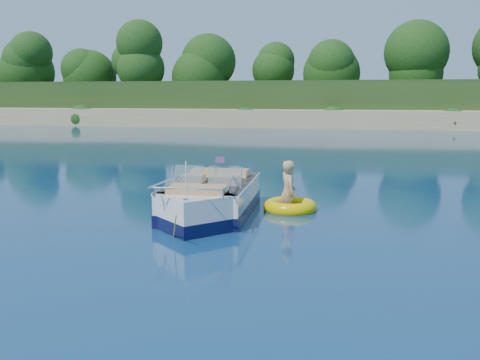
{
  "coord_description": "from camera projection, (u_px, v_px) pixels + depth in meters",
  "views": [
    {
      "loc": [
        2.35,
        -9.62,
        2.78
      ],
      "look_at": [
        -0.31,
        2.13,
        0.85
      ],
      "focal_mm": 40.0,
      "sensor_mm": 36.0,
      "label": 1
    }
  ],
  "objects": [
    {
      "name": "boy",
      "position": [
        287.0,
        209.0,
        13.09
      ],
      "size": [
        0.77,
        0.96,
        1.72
      ],
      "primitive_type": "imported",
      "rotation": [
        0.0,
        -0.17,
        2.08
      ],
      "color": "tan",
      "rests_on": "ground"
    },
    {
      "name": "shoreline",
      "position": [
        344.0,
        108.0,
        71.48
      ],
      "size": [
        170.0,
        59.0,
        6.0
      ],
      "color": "#9C7F5A",
      "rests_on": "ground"
    },
    {
      "name": "tow_tube",
      "position": [
        290.0,
        207.0,
        12.98
      ],
      "size": [
        1.53,
        1.53,
        0.34
      ],
      "rotation": [
        0.0,
        0.0,
        -0.21
      ],
      "color": "#ECC400",
      "rests_on": "ground"
    },
    {
      "name": "motorboat",
      "position": [
        209.0,
        202.0,
        12.31
      ],
      "size": [
        2.04,
        5.17,
        1.72
      ],
      "rotation": [
        0.0,
        0.0,
        0.06
      ],
      "color": "silver",
      "rests_on": "ground"
    },
    {
      "name": "treeline",
      "position": [
        337.0,
        64.0,
        48.83
      ],
      "size": [
        150.0,
        7.12,
        8.19
      ],
      "color": "black",
      "rests_on": "ground"
    },
    {
      "name": "ground",
      "position": [
        231.0,
        242.0,
        10.21
      ],
      "size": [
        160.0,
        160.0,
        0.0
      ],
      "primitive_type": "plane",
      "color": "#0A234C",
      "rests_on": "ground"
    }
  ]
}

